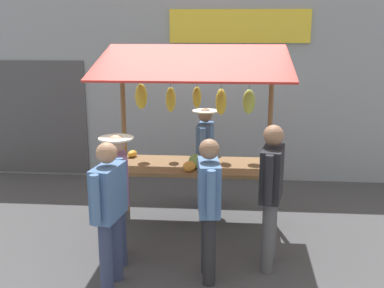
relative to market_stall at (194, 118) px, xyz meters
name	(u,v)px	position (x,y,z in m)	size (l,w,h in m)	color
ground_plane	(194,223)	(0.00, 0.03, -1.54)	(40.00, 40.00, 0.00)	#424244
street_backdrop	(200,86)	(0.06, -2.17, 0.16)	(9.00, 0.30, 3.40)	#8C939E
market_stall	(194,118)	(0.00, 0.00, 0.00)	(2.50, 1.46, 2.50)	brown
vendor_with_sunhat	(205,150)	(-0.12, -0.72, -0.64)	(0.40, 0.67, 1.54)	navy
shopper_in_striped_shirt	(209,200)	(-0.28, 1.50, -0.62)	(0.28, 0.68, 1.60)	#232328
shopper_with_shopping_bag	(271,186)	(-0.97, 1.16, -0.55)	(0.31, 0.70, 1.69)	#4C4C51
shopper_in_grey_tee	(118,189)	(0.80, 1.16, -0.63)	(0.40, 0.65, 1.55)	navy
shopper_with_ponytail	(109,206)	(0.75, 1.74, -0.62)	(0.30, 0.68, 1.60)	navy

